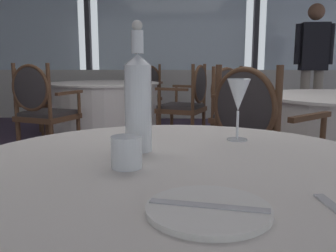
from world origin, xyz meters
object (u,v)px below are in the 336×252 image
water_tumbler (127,152)px  dining_chair_1_2 (236,107)px  side_plate (208,209)px  dining_chair_0_3 (144,91)px  water_bottle (138,100)px  dining_chair_0_0 (35,96)px  dining_chair_0_1 (41,106)px  diner_person_0 (313,59)px  dining_chair_0_2 (189,100)px  dining_chair_1_3 (258,136)px  wine_glass (238,97)px

water_tumbler → dining_chair_1_2: dining_chair_1_2 is taller
side_plate → dining_chair_0_3: dining_chair_0_3 is taller
side_plate → dining_chair_0_3: bearing=96.7°
water_bottle → dining_chair_0_0: 4.24m
water_bottle → dining_chair_0_1: 2.70m
side_plate → dining_chair_0_0: (-1.98, 4.23, -0.21)m
diner_person_0 → dining_chair_0_3: bearing=88.5°
dining_chair_0_3 → dining_chair_1_2: 2.17m
dining_chair_1_2 → dining_chair_0_2: bearing=-177.8°
dining_chair_1_3 → dining_chair_0_3: bearing=64.9°
side_plate → dining_chair_1_3: 1.52m
water_bottle → wine_glass: water_bottle is taller
dining_chair_1_2 → dining_chair_0_0: bearing=-157.8°
water_bottle → dining_chair_0_0: size_ratio=0.39×
water_bottle → wine_glass: bearing=27.0°
wine_glass → dining_chair_0_1: bearing=123.4°
dining_chair_1_2 → dining_chair_1_3: 1.53m
dining_chair_0_3 → dining_chair_1_3: bearing=36.8°
side_plate → dining_chair_0_2: dining_chair_0_2 is taller
dining_chair_0_1 → dining_chair_0_2: 1.55m
dining_chair_0_3 → diner_person_0: diner_person_0 is taller
water_bottle → dining_chair_1_2: bearing=75.6°
water_bottle → dining_chair_0_3: size_ratio=0.37×
water_tumbler → dining_chair_1_2: size_ratio=0.08×
water_bottle → wine_glass: 0.33m
side_plate → dining_chair_0_0: dining_chair_0_0 is taller
wine_glass → dining_chair_1_2: size_ratio=0.20×
wine_glass → dining_chair_0_0: (-2.11, 3.67, -0.34)m
wine_glass → dining_chair_0_2: size_ratio=0.20×
dining_chair_1_2 → dining_chair_0_1: bearing=-126.1°
dining_chair_0_3 → dining_chair_1_3: (0.96, -3.41, 0.01)m
dining_chair_0_2 → dining_chair_1_2: (0.44, -0.47, -0.02)m
dining_chair_0_0 → dining_chair_0_2: (2.03, -0.78, 0.04)m
water_tumbler → dining_chair_1_3: bearing=65.0°
dining_chair_0_0 → water_tumbler: bearing=-44.6°
side_plate → dining_chair_1_3: (0.39, 1.45, -0.17)m
side_plate → wine_glass: bearing=76.6°
side_plate → water_bottle: (-0.16, 0.41, 0.14)m
water_bottle → dining_chair_0_3: (-0.41, 4.45, -0.32)m
dining_chair_0_2 → dining_chair_0_3: dining_chair_0_2 is taller
diner_person_0 → water_bottle: bearing=158.0°
water_tumbler → dining_chair_0_2: (0.23, 3.20, -0.20)m
dining_chair_0_2 → water_bottle: bearing=106.9°
dining_chair_0_2 → dining_chair_1_2: dining_chair_0_2 is taller
dining_chair_0_1 → wine_glass: bearing=-125.6°
water_tumbler → dining_chair_0_3: dining_chair_0_3 is taller
dining_chair_0_1 → water_bottle: bearing=-132.6°
side_plate → dining_chair_0_2: bearing=89.1°
dining_chair_0_0 → dining_chair_1_3: bearing=-28.5°
dining_chair_0_1 → dining_chair_1_2: size_ratio=1.03×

